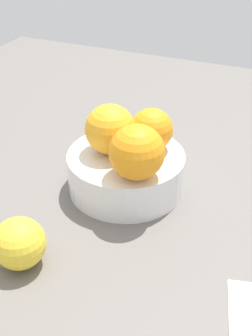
{
  "coord_description": "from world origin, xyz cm",
  "views": [
    {
      "loc": [
        -20.97,
        49.94,
        39.08
      ],
      "look_at": [
        0.0,
        0.0,
        3.4
      ],
      "focal_mm": 48.61,
      "sensor_mm": 36.0,
      "label": 1
    }
  ],
  "objects_px": {
    "fruit_bowl": "(126,172)",
    "orange_in_bowl_0": "(110,129)",
    "orange_loose_0": "(19,243)",
    "orange_in_bowl_2": "(137,152)",
    "orange_in_bowl_1": "(152,130)"
  },
  "relations": [
    {
      "from": "orange_in_bowl_1",
      "to": "orange_loose_0",
      "type": "bearing_deg",
      "value": 69.81
    },
    {
      "from": "fruit_bowl",
      "to": "orange_in_bowl_2",
      "type": "distance_m",
      "value": 0.09
    },
    {
      "from": "orange_in_bowl_0",
      "to": "orange_loose_0",
      "type": "xyz_separation_m",
      "value": [
        0.03,
        0.19,
        -0.06
      ]
    },
    {
      "from": "fruit_bowl",
      "to": "orange_in_bowl_0",
      "type": "xyz_separation_m",
      "value": [
        0.02,
        -0.0,
        0.06
      ]
    },
    {
      "from": "fruit_bowl",
      "to": "orange_in_bowl_2",
      "type": "xyz_separation_m",
      "value": [
        -0.03,
        0.04,
        0.07
      ]
    },
    {
      "from": "orange_in_bowl_0",
      "to": "orange_in_bowl_2",
      "type": "height_order",
      "value": "orange_in_bowl_2"
    },
    {
      "from": "fruit_bowl",
      "to": "orange_in_bowl_0",
      "type": "relative_size",
      "value": 2.38
    },
    {
      "from": "fruit_bowl",
      "to": "orange_loose_0",
      "type": "relative_size",
      "value": 2.67
    },
    {
      "from": "orange_in_bowl_0",
      "to": "orange_loose_0",
      "type": "height_order",
      "value": "orange_in_bowl_0"
    },
    {
      "from": "orange_in_bowl_0",
      "to": "orange_in_bowl_1",
      "type": "height_order",
      "value": "orange_in_bowl_0"
    },
    {
      "from": "orange_in_bowl_0",
      "to": "orange_in_bowl_1",
      "type": "bearing_deg",
      "value": -150.53
    },
    {
      "from": "orange_in_bowl_1",
      "to": "orange_loose_0",
      "type": "xyz_separation_m",
      "value": [
        0.08,
        0.22,
        -0.06
      ]
    },
    {
      "from": "orange_in_bowl_2",
      "to": "orange_loose_0",
      "type": "xyz_separation_m",
      "value": [
        0.09,
        0.15,
        -0.06
      ]
    },
    {
      "from": "orange_in_bowl_2",
      "to": "orange_loose_0",
      "type": "height_order",
      "value": "orange_in_bowl_2"
    },
    {
      "from": "orange_in_bowl_2",
      "to": "fruit_bowl",
      "type": "bearing_deg",
      "value": -52.81
    }
  ]
}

